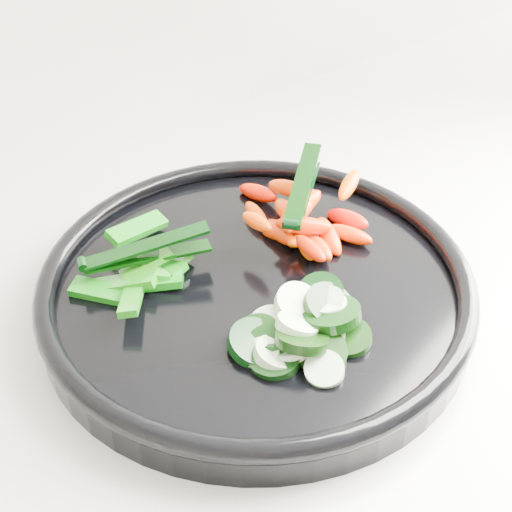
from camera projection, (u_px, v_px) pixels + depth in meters
veggie_tray at (256, 287)px, 0.62m from camera, size 0.48×0.48×0.04m
cucumber_pile at (298, 332)px, 0.56m from camera, size 0.12×0.11×0.04m
carrot_pile at (303, 218)px, 0.66m from camera, size 0.14×0.16×0.06m
pepper_pile at (139, 269)px, 0.62m from camera, size 0.12×0.12×0.04m
tong_carrot at (302, 190)px, 0.64m from camera, size 0.10×0.08×0.02m
tong_pepper at (143, 252)px, 0.61m from camera, size 0.11×0.05×0.02m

